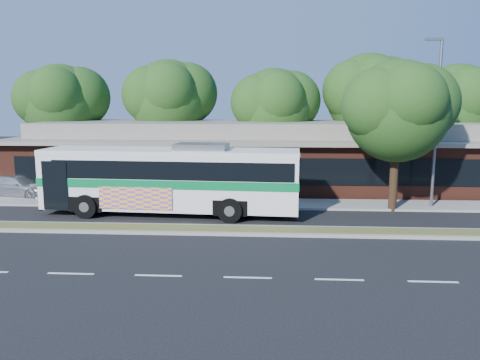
% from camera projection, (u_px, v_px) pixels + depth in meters
% --- Properties ---
extents(ground, '(120.00, 120.00, 0.00)m').
position_uv_depth(ground, '(253.00, 236.00, 20.38)').
color(ground, black).
rests_on(ground, ground).
extents(median_strip, '(26.00, 1.10, 0.15)m').
position_uv_depth(median_strip, '(253.00, 230.00, 20.96)').
color(median_strip, '#445423').
rests_on(median_strip, ground).
extents(sidewalk, '(44.00, 2.60, 0.12)m').
position_uv_depth(sidewalk, '(257.00, 203.00, 26.68)').
color(sidewalk, gray).
rests_on(sidewalk, ground).
extents(plaza_building, '(33.20, 11.20, 4.45)m').
position_uv_depth(plaza_building, '(259.00, 155.00, 32.84)').
color(plaza_building, '#53251A').
rests_on(plaza_building, ground).
extents(lamp_post, '(0.93, 0.18, 9.07)m').
position_uv_depth(lamp_post, '(436.00, 119.00, 24.92)').
color(lamp_post, slate).
rests_on(lamp_post, ground).
extents(tree_bg_a, '(6.47, 5.80, 8.63)m').
position_uv_depth(tree_bg_a, '(67.00, 101.00, 35.23)').
color(tree_bg_a, black).
rests_on(tree_bg_a, ground).
extents(tree_bg_b, '(6.69, 6.00, 9.00)m').
position_uv_depth(tree_bg_b, '(175.00, 98.00, 35.69)').
color(tree_bg_b, black).
rests_on(tree_bg_b, ground).
extents(tree_bg_c, '(6.24, 5.60, 8.26)m').
position_uv_depth(tree_bg_c, '(279.00, 105.00, 34.31)').
color(tree_bg_c, black).
rests_on(tree_bg_c, ground).
extents(tree_bg_d, '(6.91, 6.20, 9.37)m').
position_uv_depth(tree_bg_d, '(374.00, 94.00, 34.75)').
color(tree_bg_d, black).
rests_on(tree_bg_d, ground).
extents(tree_bg_e, '(6.47, 5.80, 8.50)m').
position_uv_depth(tree_bg_e, '(461.00, 103.00, 33.50)').
color(tree_bg_e, black).
rests_on(tree_bg_e, ground).
extents(transit_bus, '(13.33, 3.66, 3.70)m').
position_uv_depth(transit_bus, '(172.00, 175.00, 24.05)').
color(transit_bus, white).
rests_on(transit_bus, ground).
extents(sedan, '(4.81, 2.76, 1.31)m').
position_uv_depth(sedan, '(20.00, 186.00, 28.85)').
color(sedan, '#B1B4B9').
rests_on(sedan, ground).
extents(sidewalk_tree, '(5.93, 5.31, 7.96)m').
position_uv_depth(sidewalk_tree, '(404.00, 109.00, 24.39)').
color(sidewalk_tree, black).
rests_on(sidewalk_tree, ground).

